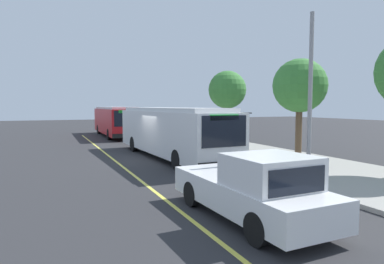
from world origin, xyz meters
The scene contains 13 objects.
ground_plane centered at (0.00, 0.00, 0.00)m, with size 120.00×120.00×0.00m, color #2B2B2D.
sidewalk_curb centered at (0.00, 6.00, 0.07)m, with size 44.00×6.40×0.15m, color gray.
lane_stripe_center centered at (0.00, -2.20, 0.00)m, with size 36.00×0.14×0.01m, color #E0D64C.
transit_bus_main centered at (0.00, 1.01, 1.62)m, with size 12.43×3.03×2.95m.
transit_bus_second centered at (-15.68, 0.74, 1.62)m, with size 11.76×2.73×2.95m.
pickup_truck centered at (11.21, -0.71, 0.86)m, with size 5.47×2.20×1.85m.
bus_shelter centered at (-1.55, 5.95, 1.92)m, with size 2.90×1.60×2.48m.
waiting_bench centered at (-1.62, 5.82, 0.63)m, with size 1.60×0.48×0.95m.
route_sign_post centered at (1.68, 3.63, 1.96)m, with size 0.44×0.08×2.80m.
pedestrian_commuter centered at (-0.79, 4.82, 1.12)m, with size 0.24×0.40×1.69m.
street_tree_upstreet centered at (-6.14, 8.26, 4.36)m, with size 3.13×3.13×5.81m.
street_tree_downstreet centered at (3.77, 7.24, 4.14)m, with size 2.97×2.97×5.51m.
utility_pole centered at (8.64, 3.53, 3.35)m, with size 0.16×0.16×6.40m, color gray.
Camera 1 is at (18.71, -5.73, 3.06)m, focal length 31.78 mm.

